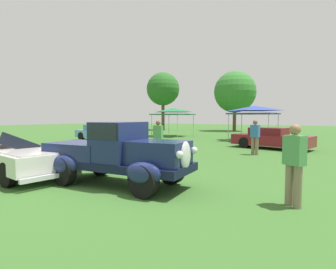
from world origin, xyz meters
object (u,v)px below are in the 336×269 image
(spectator_by_row, at_px, (158,138))
(show_car_burgundy, at_px, (271,138))
(feature_pickup_truck, at_px, (117,153))
(show_car_skyblue, at_px, (98,133))
(spectator_near_truck, at_px, (294,162))
(spectator_between_cars, at_px, (255,136))
(neighbor_convertible, at_px, (19,157))
(canopy_tent_center_field, at_px, (254,110))
(canopy_tent_left_field, at_px, (173,111))

(spectator_by_row, bearing_deg, show_car_burgundy, 63.58)
(feature_pickup_truck, height_order, show_car_skyblue, feature_pickup_truck)
(show_car_skyblue, relative_size, spectator_near_truck, 2.34)
(feature_pickup_truck, relative_size, show_car_burgundy, 0.96)
(feature_pickup_truck, distance_m, spectator_near_truck, 4.32)
(show_car_burgundy, bearing_deg, show_car_skyblue, -171.45)
(spectator_between_cars, bearing_deg, show_car_skyblue, 174.60)
(show_car_skyblue, bearing_deg, spectator_near_truck, -28.13)
(neighbor_convertible, height_order, show_car_burgundy, neighbor_convertible)
(canopy_tent_center_field, bearing_deg, canopy_tent_left_field, 175.89)
(show_car_skyblue, bearing_deg, canopy_tent_center_field, 32.59)
(feature_pickup_truck, xyz_separation_m, show_car_burgundy, (1.31, 11.04, -0.26))
(show_car_skyblue, xyz_separation_m, spectator_between_cars, (12.74, -1.20, 0.31))
(canopy_tent_left_field, relative_size, canopy_tent_center_field, 0.99)
(canopy_tent_center_field, bearing_deg, show_car_skyblue, -147.41)
(feature_pickup_truck, relative_size, spectator_near_truck, 2.59)
(canopy_tent_center_field, bearing_deg, show_car_burgundy, -62.61)
(show_car_skyblue, bearing_deg, feature_pickup_truck, -38.65)
(feature_pickup_truck, relative_size, neighbor_convertible, 0.95)
(canopy_tent_center_field, bearing_deg, spectator_near_truck, -70.27)
(show_car_burgundy, bearing_deg, feature_pickup_truck, -96.78)
(show_car_skyblue, bearing_deg, spectator_by_row, -26.28)
(canopy_tent_left_field, xyz_separation_m, canopy_tent_center_field, (7.93, -0.57, 0.00))
(feature_pickup_truck, height_order, show_car_burgundy, feature_pickup_truck)
(canopy_tent_left_field, bearing_deg, neighbor_convertible, -71.68)
(spectator_near_truck, xyz_separation_m, spectator_between_cars, (-2.93, 7.17, 0.00))
(feature_pickup_truck, height_order, canopy_tent_center_field, canopy_tent_center_field)
(canopy_tent_left_field, bearing_deg, show_car_skyblue, -108.31)
(show_car_skyblue, height_order, spectator_between_cars, spectator_between_cars)
(neighbor_convertible, relative_size, canopy_tent_left_field, 1.43)
(spectator_by_row, bearing_deg, show_car_skyblue, 153.72)
(feature_pickup_truck, xyz_separation_m, canopy_tent_center_field, (-1.11, 15.71, 1.56))
(neighbor_convertible, bearing_deg, spectator_by_row, 75.75)
(show_car_burgundy, distance_m, spectator_near_truck, 10.71)
(neighbor_convertible, bearing_deg, feature_pickup_truck, 16.07)
(feature_pickup_truck, bearing_deg, show_car_skyblue, 141.35)
(spectator_near_truck, distance_m, canopy_tent_center_field, 15.96)
(show_car_skyblue, distance_m, show_car_burgundy, 12.86)
(show_car_burgundy, height_order, canopy_tent_center_field, canopy_tent_center_field)
(neighbor_convertible, xyz_separation_m, spectator_near_truck, (7.59, 1.71, 0.33))
(show_car_burgundy, distance_m, canopy_tent_center_field, 5.57)
(show_car_skyblue, distance_m, spectator_by_row, 10.55)
(show_car_skyblue, relative_size, spectator_between_cars, 2.34)
(spectator_near_truck, height_order, canopy_tent_left_field, canopy_tent_left_field)
(spectator_between_cars, xyz_separation_m, canopy_tent_center_field, (-2.43, 7.79, 1.51))
(spectator_by_row, xyz_separation_m, canopy_tent_left_field, (-7.08, 11.82, 1.51))
(spectator_between_cars, bearing_deg, canopy_tent_left_field, 141.12)
(spectator_by_row, bearing_deg, spectator_near_truck, -30.83)
(feature_pickup_truck, distance_m, canopy_tent_center_field, 15.83)
(feature_pickup_truck, xyz_separation_m, canopy_tent_left_field, (-9.04, 16.28, 1.56))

